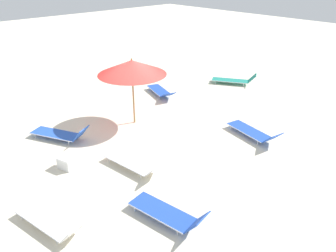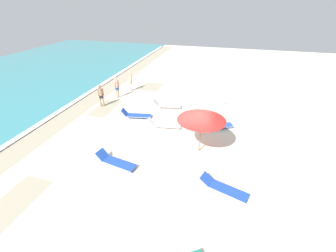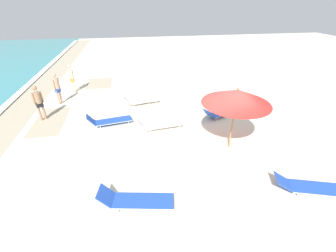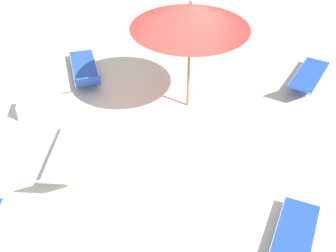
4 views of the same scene
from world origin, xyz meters
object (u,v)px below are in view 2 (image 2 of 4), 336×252
at_px(lounger_stack, 214,102).
at_px(cooler_box, 190,117).
at_px(beach_umbrella, 202,115).
at_px(sun_lounger_mid_beach_pair_b, 164,124).
at_px(sun_lounger_mid_beach_solo, 224,188).
at_px(sun_lounger_near_water_left, 136,115).
at_px(beachgoer_strolling_adult, 101,94).
at_px(sun_lounger_beside_umbrella, 116,161).
at_px(sun_lounger_near_water_right, 167,105).
at_px(beachgoer_shoreline_child, 131,80).
at_px(sun_lounger_mid_beach_pair_a, 216,125).
at_px(beachgoer_wading_adult, 117,86).

bearing_deg(lounger_stack, cooler_box, 145.10).
height_order(beach_umbrella, sun_lounger_mid_beach_pair_b, beach_umbrella).
xyz_separation_m(beach_umbrella, sun_lounger_mid_beach_solo, (-2.72, -1.48, -2.00)).
bearing_deg(beach_umbrella, sun_lounger_near_water_left, 60.51).
height_order(sun_lounger_mid_beach_pair_b, beachgoer_strolling_adult, beachgoer_strolling_adult).
height_order(sun_lounger_beside_umbrella, cooler_box, sun_lounger_beside_umbrella).
distance_m(sun_lounger_mid_beach_solo, beachgoer_strolling_adult, 11.70).
relative_size(sun_lounger_mid_beach_solo, cooler_box, 3.79).
bearing_deg(sun_lounger_near_water_right, sun_lounger_mid_beach_solo, -159.65).
xyz_separation_m(sun_lounger_beside_umbrella, beachgoer_shoreline_child, (9.90, 3.45, 0.78)).
bearing_deg(sun_lounger_near_water_right, sun_lounger_near_water_left, 131.13).
bearing_deg(lounger_stack, sun_lounger_near_water_left, 114.68).
bearing_deg(sun_lounger_near_water_left, cooler_box, -89.04).
bearing_deg(sun_lounger_mid_beach_pair_b, sun_lounger_near_water_left, 63.62).
relative_size(sun_lounger_mid_beach_pair_a, beachgoer_shoreline_child, 1.25).
xyz_separation_m(sun_lounger_near_water_left, sun_lounger_mid_beach_solo, (-5.49, -6.38, -0.02)).
height_order(sun_lounger_mid_beach_solo, beachgoer_shoreline_child, beachgoer_shoreline_child).
bearing_deg(beachgoer_shoreline_child, beach_umbrella, -170.17).
xyz_separation_m(beachgoer_wading_adult, beachgoer_shoreline_child, (1.79, -0.44, 0.00)).
bearing_deg(beachgoer_shoreline_child, sun_lounger_near_water_right, -157.23).
distance_m(lounger_stack, sun_lounger_near_water_left, 6.47).
distance_m(beach_umbrella, beachgoer_strolling_adult, 9.11).
height_order(sun_lounger_mid_beach_solo, cooler_box, sun_lounger_mid_beach_solo).
bearing_deg(sun_lounger_near_water_left, beachgoer_strolling_adult, 61.96).
bearing_deg(beachgoer_wading_adult, sun_lounger_beside_umbrella, 53.19).
distance_m(sun_lounger_mid_beach_pair_b, beachgoer_wading_adult, 6.47).
bearing_deg(sun_lounger_near_water_right, beach_umbrella, -157.98).
height_order(beachgoer_shoreline_child, cooler_box, beachgoer_shoreline_child).
bearing_deg(beachgoer_strolling_adult, sun_lounger_mid_beach_pair_b, 125.04).
bearing_deg(beachgoer_wading_adult, sun_lounger_mid_beach_solo, 74.97).
distance_m(sun_lounger_beside_umbrella, beachgoer_wading_adult, 9.03).
bearing_deg(beach_umbrella, beachgoer_strolling_adult, 64.66).
distance_m(sun_lounger_near_water_left, sun_lounger_mid_beach_pair_a, 5.58).
bearing_deg(beachgoer_shoreline_child, sun_lounger_near_water_left, 172.66).
xyz_separation_m(sun_lounger_mid_beach_solo, beachgoer_strolling_adult, (6.59, 9.64, 0.80)).
height_order(sun_lounger_beside_umbrella, beachgoer_shoreline_child, beachgoer_shoreline_child).
bearing_deg(beachgoer_strolling_adult, sun_lounger_near_water_right, 155.87).
relative_size(sun_lounger_beside_umbrella, sun_lounger_near_water_right, 1.03).
bearing_deg(beach_umbrella, sun_lounger_mid_beach_solo, -151.42).
height_order(beach_umbrella, lounger_stack, beach_umbrella).
distance_m(sun_lounger_mid_beach_pair_a, sun_lounger_mid_beach_pair_b, 3.36).
height_order(sun_lounger_near_water_right, beachgoer_shoreline_child, beachgoer_shoreline_child).
bearing_deg(sun_lounger_near_water_right, beachgoer_wading_adult, 67.82).
height_order(sun_lounger_near_water_right, beachgoer_wading_adult, beachgoer_wading_adult).
height_order(sun_lounger_near_water_right, sun_lounger_mid_beach_solo, sun_lounger_near_water_right).
bearing_deg(lounger_stack, sun_lounger_beside_umbrella, 142.22).
height_order(beach_umbrella, beachgoer_wading_adult, beach_umbrella).
bearing_deg(beachgoer_shoreline_child, sun_lounger_mid_beach_solo, -173.67).
height_order(beach_umbrella, sun_lounger_mid_beach_solo, beach_umbrella).
height_order(beach_umbrella, sun_lounger_near_water_right, beach_umbrella).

